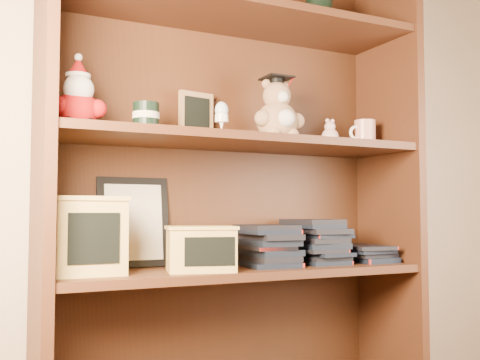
{
  "coord_description": "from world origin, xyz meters",
  "views": [
    {
      "loc": [
        -0.78,
        -0.27,
        0.72
      ],
      "look_at": [
        -0.03,
        1.3,
        0.82
      ],
      "focal_mm": 42.0,
      "sensor_mm": 36.0,
      "label": 1
    }
  ],
  "objects_px": {
    "bookcase": "(232,194)",
    "grad_teddy_bear": "(278,116)",
    "teacher_mug": "(364,133)",
    "treats_box": "(87,235)"
  },
  "relations": [
    {
      "from": "bookcase",
      "to": "grad_teddy_bear",
      "type": "xyz_separation_m",
      "value": [
        0.14,
        -0.06,
        0.25
      ]
    },
    {
      "from": "grad_teddy_bear",
      "to": "teacher_mug",
      "type": "relative_size",
      "value": 2.07
    },
    {
      "from": "treats_box",
      "to": "bookcase",
      "type": "bearing_deg",
      "value": 6.36
    },
    {
      "from": "bookcase",
      "to": "teacher_mug",
      "type": "distance_m",
      "value": 0.54
    },
    {
      "from": "bookcase",
      "to": "treats_box",
      "type": "height_order",
      "value": "bookcase"
    },
    {
      "from": "bookcase",
      "to": "teacher_mug",
      "type": "bearing_deg",
      "value": -5.93
    },
    {
      "from": "bookcase",
      "to": "grad_teddy_bear",
      "type": "distance_m",
      "value": 0.29
    },
    {
      "from": "treats_box",
      "to": "grad_teddy_bear",
      "type": "bearing_deg",
      "value": -0.54
    },
    {
      "from": "teacher_mug",
      "to": "bookcase",
      "type": "bearing_deg",
      "value": 174.07
    },
    {
      "from": "teacher_mug",
      "to": "treats_box",
      "type": "distance_m",
      "value": 1.01
    }
  ]
}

